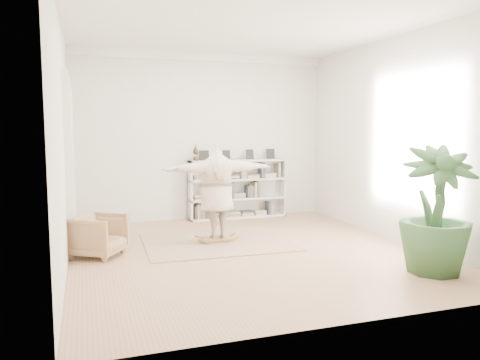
# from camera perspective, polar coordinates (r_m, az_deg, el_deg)

# --- Properties ---
(floor) EXTENTS (6.00, 6.00, 0.00)m
(floor) POSITION_cam_1_polar(r_m,az_deg,el_deg) (7.67, 0.95, -8.70)
(floor) COLOR #A27553
(floor) RESTS_ON ground
(room_shell) EXTENTS (6.00, 6.00, 6.00)m
(room_shell) POSITION_cam_1_polar(r_m,az_deg,el_deg) (10.34, -4.60, 14.75)
(room_shell) COLOR silver
(room_shell) RESTS_ON floor
(doors) EXTENTS (0.09, 1.78, 2.92)m
(doors) POSITION_cam_1_polar(r_m,az_deg,el_deg) (8.31, -20.05, 1.88)
(doors) COLOR white
(doors) RESTS_ON floor
(bookshelf) EXTENTS (2.20, 0.35, 1.64)m
(bookshelf) POSITION_cam_1_polar(r_m,az_deg,el_deg) (10.41, -0.32, -1.16)
(bookshelf) COLOR silver
(bookshelf) RESTS_ON floor
(armchair) EXTENTS (0.98, 0.98, 0.66)m
(armchair) POSITION_cam_1_polar(r_m,az_deg,el_deg) (7.64, -16.88, -6.50)
(armchair) COLOR tan
(armchair) RESTS_ON floor
(rug) EXTENTS (2.55, 2.07, 0.02)m
(rug) POSITION_cam_1_polar(r_m,az_deg,el_deg) (8.26, -2.85, -7.54)
(rug) COLOR tan
(rug) RESTS_ON floor
(rocker_board) EXTENTS (0.51, 0.32, 0.11)m
(rocker_board) POSITION_cam_1_polar(r_m,az_deg,el_deg) (8.25, -2.85, -7.15)
(rocker_board) COLOR olive
(rocker_board) RESTS_ON rug
(person) EXTENTS (1.95, 0.58, 1.57)m
(person) POSITION_cam_1_polar(r_m,az_deg,el_deg) (8.10, -2.88, -1.32)
(person) COLOR beige
(person) RESTS_ON rocker_board
(houseplant) EXTENTS (1.24, 1.24, 1.76)m
(houseplant) POSITION_cam_1_polar(r_m,az_deg,el_deg) (6.93, 22.80, -3.36)
(houseplant) COLOR #2C5128
(houseplant) RESTS_ON floor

